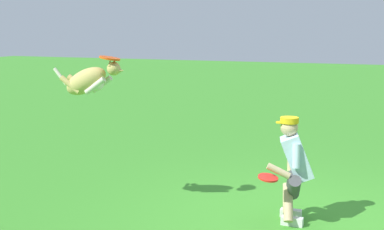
{
  "coord_description": "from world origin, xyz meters",
  "views": [
    {
      "loc": [
        -1.0,
        6.07,
        2.34
      ],
      "look_at": [
        1.37,
        0.18,
        1.29
      ],
      "focal_mm": 48.92,
      "sensor_mm": 36.0,
      "label": 1
    }
  ],
  "objects_px": {
    "person": "(293,166)",
    "frisbee_held": "(268,178)",
    "frisbee_flying": "(110,58)",
    "dog": "(89,80)"
  },
  "relations": [
    {
      "from": "person",
      "to": "dog",
      "type": "xyz_separation_m",
      "value": [
        2.51,
        0.52,
        0.99
      ]
    },
    {
      "from": "person",
      "to": "frisbee_flying",
      "type": "height_order",
      "value": "frisbee_flying"
    },
    {
      "from": "dog",
      "to": "frisbee_held",
      "type": "relative_size",
      "value": 4.21
    },
    {
      "from": "frisbee_flying",
      "to": "frisbee_held",
      "type": "relative_size",
      "value": 1.08
    },
    {
      "from": "person",
      "to": "frisbee_flying",
      "type": "relative_size",
      "value": 4.99
    },
    {
      "from": "dog",
      "to": "frisbee_held",
      "type": "xyz_separation_m",
      "value": [
        -2.27,
        -0.21,
        -1.08
      ]
    },
    {
      "from": "frisbee_held",
      "to": "frisbee_flying",
      "type": "bearing_deg",
      "value": 5.81
    },
    {
      "from": "person",
      "to": "frisbee_held",
      "type": "distance_m",
      "value": 0.4
    },
    {
      "from": "frisbee_flying",
      "to": "dog",
      "type": "bearing_deg",
      "value": 2.49
    },
    {
      "from": "dog",
      "to": "frisbee_flying",
      "type": "bearing_deg",
      "value": -0.38
    }
  ]
}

